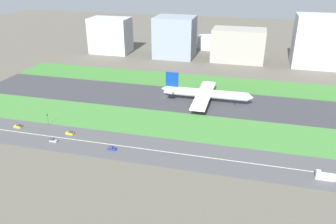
{
  "coord_description": "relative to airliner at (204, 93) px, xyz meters",
  "views": [
    {
      "loc": [
        59.24,
        -217.97,
        90.6
      ],
      "look_at": [
        12.36,
        -36.5,
        6.0
      ],
      "focal_mm": 35.77,
      "sensor_mm": 36.0,
      "label": 1
    }
  ],
  "objects": [
    {
      "name": "ground_plane",
      "position": [
        -29.23,
        -0.0,
        -6.23
      ],
      "size": [
        800.0,
        800.0,
        0.0
      ],
      "primitive_type": "plane",
      "color": "#5B564C"
    },
    {
      "name": "runway",
      "position": [
        -29.23,
        -0.0,
        -6.18
      ],
      "size": [
        280.0,
        46.0,
        0.1
      ],
      "primitive_type": "cube",
      "color": "#38383D",
      "rests_on": "ground_plane"
    },
    {
      "name": "grass_median_north",
      "position": [
        -29.23,
        41.0,
        -6.18
      ],
      "size": [
        280.0,
        36.0,
        0.1
      ],
      "primitive_type": "cube",
      "color": "#3D7A33",
      "rests_on": "ground_plane"
    },
    {
      "name": "grass_median_south",
      "position": [
        -29.23,
        -41.0,
        -6.18
      ],
      "size": [
        280.0,
        36.0,
        0.1
      ],
      "primitive_type": "cube",
      "color": "#427F38",
      "rests_on": "ground_plane"
    },
    {
      "name": "highway",
      "position": [
        -29.23,
        -73.0,
        -6.18
      ],
      "size": [
        280.0,
        28.0,
        0.1
      ],
      "primitive_type": "cube",
      "color": "#4C4C4F",
      "rests_on": "ground_plane"
    },
    {
      "name": "highway_centerline",
      "position": [
        -29.23,
        -73.0,
        -6.13
      ],
      "size": [
        266.0,
        0.5,
        0.01
      ],
      "primitive_type": "cube",
      "color": "silver",
      "rests_on": "highway"
    },
    {
      "name": "airliner",
      "position": [
        0.0,
        0.0,
        0.0
      ],
      "size": [
        65.0,
        56.0,
        19.7
      ],
      "color": "white",
      "rests_on": "runway"
    },
    {
      "name": "truck_0",
      "position": [
        67.37,
        -78.0,
        -4.56
      ],
      "size": [
        8.4,
        2.5,
        4.0
      ],
      "rotation": [
        0.0,
        0.0,
        3.14
      ],
      "color": "silver",
      "rests_on": "highway"
    },
    {
      "name": "car_3",
      "position": [
        -66.76,
        -68.0,
        -5.31
      ],
      "size": [
        4.4,
        1.8,
        2.0
      ],
      "color": "yellow",
      "rests_on": "highway"
    },
    {
      "name": "car_1",
      "position": [
        -36.73,
        -78.0,
        -5.31
      ],
      "size": [
        4.4,
        1.8,
        2.0
      ],
      "rotation": [
        0.0,
        0.0,
        3.14
      ],
      "color": "navy",
      "rests_on": "highway"
    },
    {
      "name": "car_0",
      "position": [
        -71.36,
        -78.0,
        -5.31
      ],
      "size": [
        4.4,
        1.8,
        2.0
      ],
      "rotation": [
        0.0,
        0.0,
        3.14
      ],
      "color": "#99999E",
      "rests_on": "highway"
    },
    {
      "name": "car_2",
      "position": [
        -101.13,
        -68.0,
        -5.31
      ],
      "size": [
        4.4,
        1.8,
        2.0
      ],
      "color": "yellow",
      "rests_on": "highway"
    },
    {
      "name": "traffic_light",
      "position": [
        -85.77,
        -60.01,
        -1.94
      ],
      "size": [
        0.36,
        0.5,
        7.2
      ],
      "color": "#4C4C51",
      "rests_on": "highway"
    },
    {
      "name": "terminal_building",
      "position": [
        -119.23,
        114.0,
        12.15
      ],
      "size": [
        41.51,
        26.8,
        36.76
      ],
      "primitive_type": "cube",
      "color": "#B2B2B7",
      "rests_on": "ground_plane"
    },
    {
      "name": "hangar_building",
      "position": [
        -48.49,
        114.0,
        14.06
      ],
      "size": [
        39.73,
        33.25,
        40.57
      ],
      "primitive_type": "cube",
      "color": "gray",
      "rests_on": "ground_plane"
    },
    {
      "name": "office_tower",
      "position": [
        15.24,
        114.0,
        9.5
      ],
      "size": [
        50.5,
        29.45,
        31.46
      ],
      "primitive_type": "cube",
      "color": "#9E998E",
      "rests_on": "ground_plane"
    },
    {
      "name": "cargo_warehouse",
      "position": [
        89.53,
        114.0,
        17.28
      ],
      "size": [
        48.07,
        32.29,
        47.03
      ],
      "primitive_type": "cube",
      "color": "#B2B2B7",
      "rests_on": "ground_plane"
    },
    {
      "name": "fuel_tank_west",
      "position": [
        -49.52,
        159.0,
        1.43
      ],
      "size": [
        18.7,
        18.7,
        15.31
      ],
      "primitive_type": "cylinder",
      "color": "silver",
      "rests_on": "ground_plane"
    },
    {
      "name": "fuel_tank_centre",
      "position": [
        -20.46,
        159.0,
        0.7
      ],
      "size": [
        24.8,
        24.8,
        13.86
      ],
      "primitive_type": "cylinder",
      "color": "silver",
      "rests_on": "ground_plane"
    },
    {
      "name": "fuel_tank_east",
      "position": [
        13.87,
        159.0,
        1.82
      ],
      "size": [
        25.75,
        25.75,
        16.1
      ],
      "primitive_type": "cylinder",
      "color": "silver",
      "rests_on": "ground_plane"
    }
  ]
}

